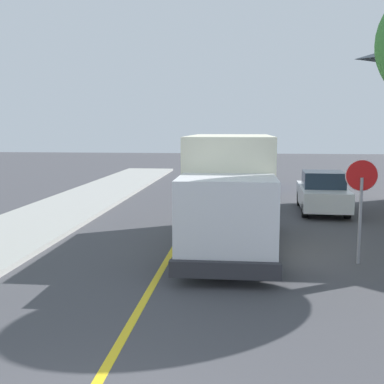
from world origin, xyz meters
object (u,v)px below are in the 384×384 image
parked_car_mid (251,173)px  parked_van_across (322,193)px  box_truck (229,186)px  parked_car_near (243,188)px  stop_sign (361,191)px

parked_car_mid → parked_van_across: same height
box_truck → parked_car_mid: box_truck is taller
parked_van_across → parked_car_mid: bearing=108.6°
box_truck → parked_car_near: size_ratio=1.63×
parked_car_near → box_truck: bearing=-93.1°
box_truck → parked_car_mid: 14.26m
parked_car_mid → stop_sign: stop_sign is taller
box_truck → parked_car_near: box_truck is taller
box_truck → parked_van_across: 7.14m
box_truck → parked_van_across: box_truck is taller
parked_van_across → stop_sign: 7.67m
parked_van_across → stop_sign: size_ratio=1.69×
parked_car_near → parked_car_mid: bearing=85.9°
parked_car_mid → stop_sign: (2.43, -15.72, 1.06)m
parked_car_mid → stop_sign: 15.95m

